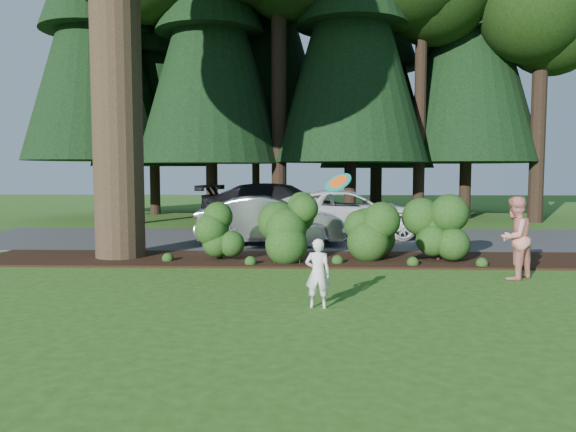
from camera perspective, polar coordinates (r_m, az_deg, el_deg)
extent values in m
plane|color=#2A4E16|center=(10.92, 1.03, -7.24)|extent=(80.00, 80.00, 0.00)
cube|color=black|center=(14.11, 1.24, -4.41)|extent=(16.00, 2.50, 0.05)
cube|color=#38383A|center=(18.32, 1.41, -2.33)|extent=(22.00, 6.00, 0.03)
cylinder|color=black|center=(15.33, -17.17, 18.63)|extent=(1.24, 1.24, 12.00)
sphere|color=#1A3C12|center=(14.14, -6.89, -1.83)|extent=(1.08, 1.08, 1.08)
cylinder|color=black|center=(14.20, -6.87, -3.87)|extent=(0.08, 0.08, 0.30)
sphere|color=#1A3C12|center=(13.75, 0.40, -0.82)|extent=(1.35, 1.35, 1.35)
cylinder|color=black|center=(13.84, 0.40, -4.06)|extent=(0.08, 0.08, 0.30)
sphere|color=#1A3C12|center=(14.12, 7.76, -1.17)|extent=(1.26, 1.26, 1.26)
cylinder|color=black|center=(14.21, 7.73, -3.88)|extent=(0.08, 0.08, 0.30)
sphere|color=#1A3C12|center=(14.24, 15.06, -1.69)|extent=(1.17, 1.17, 1.17)
cylinder|color=black|center=(14.31, 15.01, -3.93)|extent=(0.08, 0.08, 0.30)
cylinder|color=#1A3C12|center=(13.25, -1.40, -4.02)|extent=(0.01, 0.01, 0.50)
sphere|color=white|center=(13.22, -1.40, -2.86)|extent=(0.09, 0.09, 0.09)
cylinder|color=#1A3C12|center=(13.24, -0.10, -4.02)|extent=(0.01, 0.01, 0.50)
sphere|color=white|center=(13.20, -0.10, -2.87)|extent=(0.09, 0.09, 0.09)
cylinder|color=#1A3C12|center=(13.23, 1.20, -4.03)|extent=(0.01, 0.01, 0.50)
sphere|color=white|center=(13.19, 1.20, -2.87)|extent=(0.09, 0.09, 0.09)
cylinder|color=black|center=(26.64, -19.66, 10.13)|extent=(0.50, 0.50, 9.80)
cone|color=black|center=(27.06, -19.83, 16.03)|extent=(6.16, 6.16, 10.50)
cylinder|color=black|center=(26.28, -14.09, 9.57)|extent=(0.50, 0.50, 9.10)
cylinder|color=black|center=(26.19, -7.36, 11.23)|extent=(0.50, 0.50, 10.50)
cone|color=black|center=(26.69, -7.44, 17.64)|extent=(6.60, 6.60, 11.25)
cylinder|color=black|center=(24.30, -0.83, 9.70)|extent=(0.50, 0.50, 8.75)
cylinder|color=black|center=(25.46, 6.20, 12.22)|extent=(0.50, 0.50, 11.20)
cone|color=black|center=(26.08, 6.26, 19.21)|extent=(7.04, 7.04, 12.00)
cylinder|color=black|center=(26.73, 12.54, 9.89)|extent=(0.50, 0.50, 9.45)
cylinder|color=black|center=(25.94, 18.74, 11.47)|extent=(0.50, 0.50, 10.85)
cone|color=black|center=(26.49, 18.93, 18.14)|extent=(6.82, 6.82, 11.62)
cylinder|color=black|center=(28.55, 22.42, 9.66)|extent=(0.50, 0.50, 9.80)
cylinder|color=black|center=(30.48, -13.86, 10.86)|extent=(0.50, 0.50, 11.20)
cone|color=black|center=(31.00, -13.98, 16.75)|extent=(7.04, 7.04, 12.00)
cylinder|color=black|center=(28.96, -3.41, 10.63)|extent=(0.50, 0.50, 10.50)
cone|color=black|center=(29.42, -3.44, 16.45)|extent=(6.60, 6.60, 11.25)
cylinder|color=black|center=(30.09, 8.47, 11.70)|extent=(0.50, 0.50, 11.90)
cone|color=black|center=(30.69, 8.55, 18.01)|extent=(7.48, 7.48, 12.75)
cylinder|color=black|center=(30.47, 18.08, 9.78)|extent=(0.50, 0.50, 10.15)
cone|color=black|center=(30.88, 18.22, 15.14)|extent=(6.38, 6.38, 10.88)
imported|color=silver|center=(16.64, -1.84, -0.50)|extent=(4.50, 1.91, 1.44)
imported|color=white|center=(18.81, 6.03, 0.27)|extent=(5.74, 2.85, 1.56)
imported|color=black|center=(20.55, -0.74, 0.90)|extent=(6.35, 3.67, 1.73)
imported|color=white|center=(9.24, 3.04, -5.82)|extent=(0.45, 0.32, 1.15)
imported|color=red|center=(12.49, 22.03, -2.07)|extent=(1.06, 1.04, 1.72)
cylinder|color=#18887A|center=(9.49, 5.11, 3.39)|extent=(0.53, 0.45, 0.43)
cylinder|color=#FF5915|center=(9.49, 5.11, 3.49)|extent=(0.37, 0.31, 0.30)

